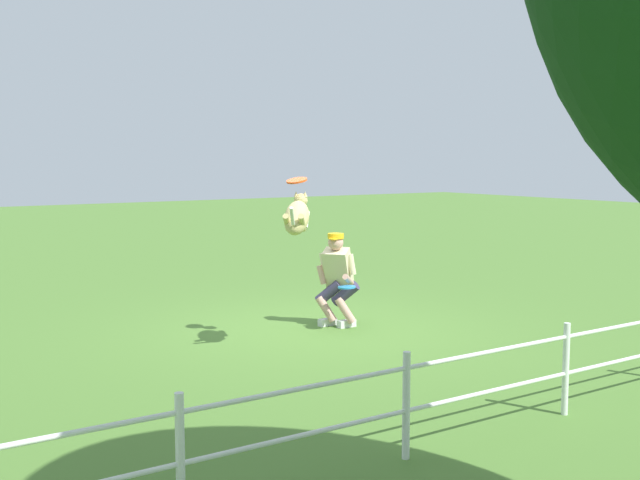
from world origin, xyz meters
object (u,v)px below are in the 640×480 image
dog (297,216)px  frisbee_flying (297,180)px  person (337,276)px  frisbee_held (347,287)px

dog → frisbee_flying: bearing=7.6°
dog → person: bearing=-15.2°
person → frisbee_flying: (0.99, 0.55, 1.34)m
person → frisbee_held: size_ratio=5.51×
dog → frisbee_flying: frisbee_flying is taller
dog → frisbee_held: bearing=-27.2°
person → frisbee_held: 0.40m
person → frisbee_held: person is taller
person → frisbee_held: (0.11, 0.37, -0.09)m
person → dog: size_ratio=1.51×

